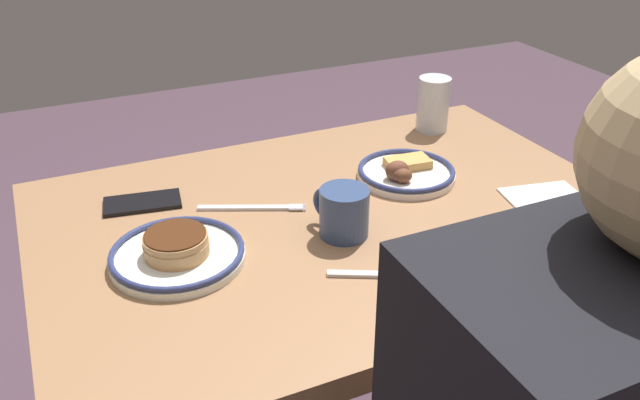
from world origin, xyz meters
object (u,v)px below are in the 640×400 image
coffee_mug (343,211)px  cell_phone (142,203)px  plate_near_main (177,252)px  tea_spoon (469,230)px  paper_napkin (549,201)px  fork_near (253,208)px  drinking_glass (433,107)px  plate_center_pancakes (405,172)px  fork_far (385,275)px

coffee_mug → cell_phone: 0.40m
plate_near_main → coffee_mug: (-0.29, 0.04, 0.03)m
coffee_mug → tea_spoon: coffee_mug is taller
coffee_mug → paper_napkin: (-0.41, 0.06, -0.04)m
paper_napkin → fork_near: size_ratio=0.77×
drinking_glass → paper_napkin: (-0.01, 0.40, -0.06)m
cell_phone → tea_spoon: 0.61m
coffee_mug → drinking_glass: (-0.41, -0.34, 0.01)m
cell_phone → tea_spoon: bearing=155.1°
drinking_glass → plate_center_pancakes: bearing=46.0°
plate_near_main → coffee_mug: size_ratio=1.95×
plate_center_pancakes → cell_phone: (0.51, -0.11, -0.01)m
coffee_mug → tea_spoon: (-0.21, 0.09, -0.04)m
coffee_mug → fork_near: 0.19m
cell_phone → fork_far: bearing=136.4°
coffee_mug → cell_phone: bearing=-40.3°
fork_far → tea_spoon: size_ratio=0.82×
coffee_mug → drinking_glass: size_ratio=0.89×
plate_near_main → tea_spoon: size_ratio=1.08×
plate_near_main → fork_far: 0.34m
plate_center_pancakes → cell_phone: 0.53m
coffee_mug → fork_far: (-0.00, 0.15, -0.04)m
plate_near_main → tea_spoon: 0.51m
plate_near_main → cell_phone: plate_near_main is taller
plate_near_main → fork_far: plate_near_main is taller
plate_near_main → coffee_mug: 0.29m
plate_center_pancakes → fork_far: bearing=53.8°
plate_near_main → cell_phone: (0.01, -0.22, -0.01)m
plate_near_main → cell_phone: 0.22m
plate_center_pancakes → coffee_mug: bearing=33.5°
drinking_glass → fork_near: size_ratio=0.66×
drinking_glass → fork_far: drinking_glass is taller
drinking_glass → fork_far: 0.63m
plate_center_pancakes → drinking_glass: size_ratio=1.56×
cell_phone → paper_napkin: cell_phone is taller
paper_napkin → cell_phone: bearing=-24.0°
drinking_glass → tea_spoon: drinking_glass is taller
coffee_mug → plate_near_main: bearing=-7.1°
tea_spoon → fork_near: bearing=-36.5°
tea_spoon → drinking_glass: bearing=-114.9°
paper_napkin → fork_near: fork_near is taller
plate_near_main → drinking_glass: drinking_glass is taller
coffee_mug → fork_far: bearing=91.3°
coffee_mug → fork_far: coffee_mug is taller
plate_near_main → cell_phone: size_ratio=1.56×
coffee_mug → paper_napkin: bearing=171.4°
coffee_mug → fork_near: size_ratio=0.59×
fork_far → fork_near: bearing=-68.0°
coffee_mug → drinking_glass: drinking_glass is taller
paper_napkin → coffee_mug: bearing=-8.6°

